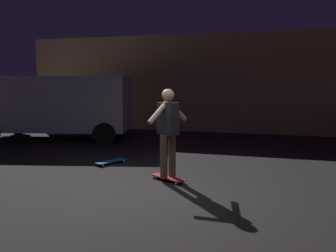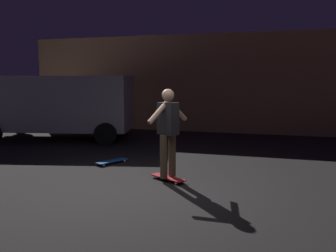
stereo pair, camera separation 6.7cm
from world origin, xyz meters
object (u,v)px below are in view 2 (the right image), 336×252
object	(u,v)px
skateboard_spare	(112,161)
skater	(168,127)
skateboard_ridden	(168,178)
parked_van	(58,103)

from	to	relation	value
skateboard_spare	skater	xyz separation A→B (m)	(1.63, -0.99, 0.98)
skateboard_ridden	skateboard_spare	world-z (taller)	same
parked_van	skater	distance (m)	6.01
skateboard_spare	parked_van	bearing A→B (deg)	139.52
skateboard_ridden	skateboard_spare	distance (m)	1.91
parked_van	skater	size ratio (longest dim) A/B	2.94
parked_van	skateboard_ridden	bearing A→B (deg)	-37.54
parked_van	skater	xyz separation A→B (m)	(4.76, -3.66, -0.12)
skater	skateboard_ridden	bearing A→B (deg)	90.00
parked_van	skateboard_ridden	xyz separation A→B (m)	(4.76, -3.66, -1.11)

